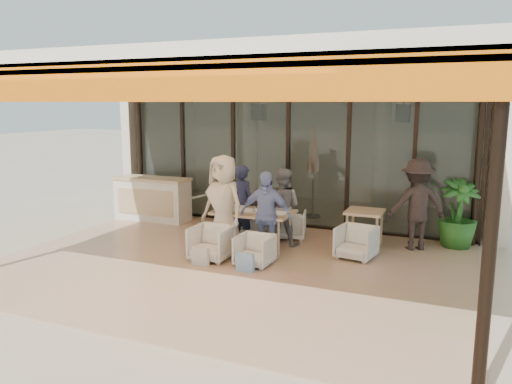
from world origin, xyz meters
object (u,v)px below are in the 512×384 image
chair_near_right (255,249)px  diner_navy (243,203)px  diner_periwinkle (265,215)px  side_chair (356,241)px  side_table (365,216)px  chair_far_left (253,220)px  standing_woman (417,205)px  potted_palm (458,214)px  dining_table (253,214)px  host_counter (152,199)px  chair_near_left (211,241)px  diner_grey (282,207)px  diner_cream (223,204)px  chair_far_right (290,223)px

chair_near_right → diner_navy: (-0.84, 1.40, 0.48)m
diner_periwinkle → side_chair: 1.70m
side_table → side_chair: 0.81m
chair_far_left → standing_woman: 3.36m
chair_far_left → potted_palm: 4.10m
dining_table → host_counter: bearing=158.8°
diner_navy → chair_near_left: bearing=111.2°
chair_far_left → diner_grey: (0.84, -0.50, 0.46)m
chair_far_left → diner_navy: size_ratio=0.40×
chair_near_left → side_table: (2.38, 1.82, 0.29)m
standing_woman → host_counter: bearing=-27.0°
chair_near_left → side_table: bearing=37.1°
diner_grey → chair_far_left: bearing=-31.9°
dining_table → chair_far_left: (-0.41, 0.94, -0.38)m
dining_table → side_chair: (1.97, 0.11, -0.35)m
host_counter → diner_cream: diner_cream is taller
diner_navy → diner_grey: 0.84m
chair_near_left → side_chair: chair_near_left is taller
diner_cream → side_chair: diner_cream is taller
diner_grey → side_chair: bearing=166.6°
chair_far_left → diner_navy: diner_navy is taller
host_counter → standing_woman: size_ratio=1.05×
dining_table → side_table: size_ratio=2.01×
dining_table → chair_near_left: bearing=-113.4°
diner_periwinkle → side_table: size_ratio=2.14×
host_counter → side_table: 5.11m
side_table → standing_woman: bearing=14.5°
diner_grey → standing_woman: bearing=-166.3°
chair_far_left → side_table: bearing=166.1°
chair_far_right → side_table: side_table is taller
dining_table → potted_palm: (3.62, 1.57, -0.01)m
chair_near_right → diner_periwinkle: (0.00, 0.50, 0.49)m
chair_near_right → diner_grey: 1.48m
diner_grey → diner_periwinkle: (0.00, -0.90, 0.03)m
host_counter → diner_grey: (3.56, -0.77, 0.24)m
chair_far_left → diner_periwinkle: size_ratio=0.39×
chair_near_right → diner_periwinkle: diner_periwinkle is taller
chair_far_left → diner_grey: bearing=137.4°
standing_woman → chair_far_right: bearing=-22.2°
diner_cream → chair_far_left: bearing=106.9°
potted_palm → diner_navy: bearing=-164.4°
chair_near_right → diner_grey: diner_grey is taller
chair_far_right → chair_near_left: (-0.84, -1.90, 0.02)m
chair_near_left → side_chair: 2.61m
diner_navy → chair_near_right: bearing=142.2°
dining_table → chair_near_left: 1.10m
potted_palm → diner_grey: bearing=-160.6°
chair_near_right → side_chair: side_chair is taller
dining_table → diner_grey: diner_grey is taller
host_counter → diner_periwinkle: bearing=-25.2°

